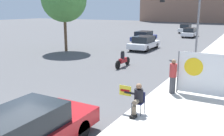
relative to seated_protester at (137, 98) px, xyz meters
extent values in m
plane|color=#4F4F51|center=(-2.79, -2.90, -0.77)|extent=(160.00, 160.00, 0.00)
cube|color=beige|center=(1.70, 12.10, -0.71)|extent=(4.26, 90.00, 0.14)
cylinder|color=#474C56|center=(-0.16, -0.13, -0.42)|extent=(0.03, 0.03, 0.43)
cylinder|color=#474C56|center=(0.21, -0.13, -0.42)|extent=(0.03, 0.03, 0.43)
cylinder|color=#474C56|center=(-0.16, 0.24, -0.42)|extent=(0.03, 0.03, 0.43)
cylinder|color=#474C56|center=(0.21, 0.24, -0.42)|extent=(0.03, 0.03, 0.43)
cube|color=navy|center=(0.03, 0.05, -0.20)|extent=(0.40, 0.40, 0.02)
cube|color=navy|center=(0.03, 0.24, 0.00)|extent=(0.40, 0.02, 0.38)
cylinder|color=#756651|center=(0.03, -0.11, -0.10)|extent=(0.18, 0.42, 0.18)
cylinder|color=#756651|center=(0.03, -0.32, -0.42)|extent=(0.16, 0.16, 0.43)
cube|color=black|center=(0.03, -0.38, -0.59)|extent=(0.20, 0.28, 0.10)
cylinder|color=black|center=(0.03, 0.08, 0.07)|extent=(0.34, 0.34, 0.52)
sphere|color=#936B4C|center=(0.03, 0.08, 0.44)|extent=(0.22, 0.22, 0.22)
cylinder|color=black|center=(-0.30, 0.00, 0.15)|extent=(0.45, 0.09, 0.09)
cube|color=yellow|center=(-0.50, 0.00, 0.21)|extent=(0.50, 0.02, 0.40)
cube|color=#AD1414|center=(-0.50, -0.01, 0.21)|extent=(0.38, 0.01, 0.09)
cylinder|color=#424247|center=(0.48, 3.09, -0.24)|extent=(0.28, 0.28, 0.79)
cylinder|color=#B23333|center=(0.48, 3.09, 0.47)|extent=(0.34, 0.34, 0.63)
sphere|color=#936B4C|center=(0.48, 3.09, 0.89)|extent=(0.21, 0.21, 0.21)
cylinder|color=slate|center=(0.66, 3.29, 0.37)|extent=(0.06, 0.06, 2.01)
cube|color=white|center=(1.90, 3.29, 0.42)|extent=(2.49, 0.02, 1.91)
cylinder|color=yellow|center=(1.35, 3.27, 0.70)|extent=(0.84, 0.01, 0.84)
cylinder|color=slate|center=(-0.20, 12.03, 2.18)|extent=(0.16, 0.16, 5.63)
sphere|color=green|center=(-3.49, 13.13, 3.99)|extent=(0.18, 0.18, 0.18)
cube|color=black|center=(-1.69, -4.03, 0.33)|extent=(1.58, 2.49, 0.62)
cylinder|color=black|center=(-2.50, -2.36, -0.45)|extent=(0.22, 0.64, 0.64)
cylinder|color=black|center=(-0.88, -2.36, -0.45)|extent=(0.22, 0.64, 0.64)
cube|color=silver|center=(-5.99, 15.54, -0.25)|extent=(1.87, 4.53, 0.51)
cube|color=black|center=(-5.99, 15.36, 0.31)|extent=(1.61, 2.35, 0.61)
cylinder|color=black|center=(-6.81, 16.94, -0.45)|extent=(0.22, 0.64, 0.64)
cylinder|color=black|center=(-5.16, 16.94, -0.45)|extent=(0.22, 0.64, 0.64)
cylinder|color=black|center=(-6.81, 14.14, -0.45)|extent=(0.22, 0.64, 0.64)
cylinder|color=black|center=(-5.16, 14.14, -0.45)|extent=(0.22, 0.64, 0.64)
cube|color=navy|center=(-8.31, 21.30, -0.26)|extent=(1.85, 4.64, 0.49)
cube|color=black|center=(-8.31, 21.11, 0.29)|extent=(1.59, 2.41, 0.60)
cylinder|color=black|center=(-9.13, 22.74, -0.45)|extent=(0.22, 0.64, 0.64)
cylinder|color=black|center=(-7.50, 22.74, -0.45)|extent=(0.22, 0.64, 0.64)
cylinder|color=black|center=(-9.13, 19.86, -0.45)|extent=(0.22, 0.64, 0.64)
cylinder|color=black|center=(-7.50, 19.86, -0.45)|extent=(0.22, 0.64, 0.64)
cube|color=silver|center=(-4.52, 29.96, -0.26)|extent=(1.71, 4.35, 0.49)
cube|color=black|center=(-4.52, 29.79, 0.28)|extent=(1.47, 2.26, 0.60)
cylinder|color=black|center=(-5.26, 31.31, -0.45)|extent=(0.22, 0.64, 0.64)
cylinder|color=black|center=(-3.78, 31.31, -0.45)|extent=(0.22, 0.64, 0.64)
cylinder|color=black|center=(-5.26, 28.61, -0.45)|extent=(0.22, 0.64, 0.64)
cylinder|color=black|center=(-3.78, 28.61, -0.45)|extent=(0.22, 0.64, 0.64)
cube|color=white|center=(-6.65, 36.42, -0.21)|extent=(1.72, 4.28, 0.59)
cube|color=black|center=(-6.65, 36.25, 0.42)|extent=(1.48, 2.23, 0.68)
cylinder|color=black|center=(-7.40, 37.75, -0.45)|extent=(0.22, 0.64, 0.64)
cylinder|color=black|center=(-5.90, 37.75, -0.45)|extent=(0.22, 0.64, 0.64)
cylinder|color=black|center=(-7.40, 35.09, -0.45)|extent=(0.22, 0.64, 0.64)
cylinder|color=black|center=(-5.90, 35.09, -0.45)|extent=(0.22, 0.64, 0.64)
cube|color=maroon|center=(-4.32, 7.39, -0.29)|extent=(0.24, 0.92, 0.32)
cylinder|color=black|center=(-4.32, 7.34, 0.03)|extent=(0.28, 0.28, 0.51)
sphere|color=black|center=(-4.32, 7.34, 0.29)|extent=(0.24, 0.24, 0.24)
cylinder|color=black|center=(-4.32, 8.15, -0.47)|extent=(0.10, 0.60, 0.60)
cylinder|color=black|center=(-4.32, 6.63, -0.47)|extent=(0.10, 0.60, 0.60)
cylinder|color=brown|center=(-12.38, 10.91, 0.95)|extent=(0.28, 0.28, 3.45)
camera|label=1|loc=(3.50, -8.21, 3.26)|focal=40.00mm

